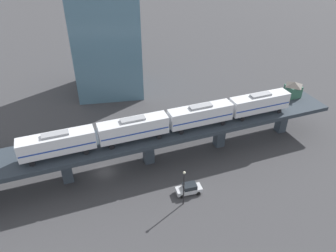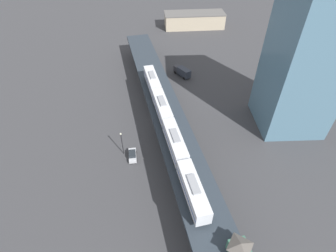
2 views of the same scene
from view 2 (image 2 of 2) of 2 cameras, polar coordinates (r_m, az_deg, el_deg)
The scene contains 10 objects.
ground_plane at distance 75.24m, azimuth -1.10°, elevation 1.33°, with size 400.00×400.00×0.00m, color #38383A.
elevated_viaduct at distance 71.55m, azimuth -1.13°, elevation 4.77°, with size 26.16×91.87×6.67m.
subway_train at distance 60.19m, azimuth -0.00°, elevation 0.74°, with size 12.45×49.39×4.45m.
signal_hut at distance 44.87m, azimuth 15.25°, elevation -24.33°, with size 3.79×3.79×3.40m.
street_car_white at distance 93.46m, azimuth -5.57°, elevation 10.65°, with size 2.76×4.70×1.89m.
street_car_silver at distance 64.74m, azimuth -7.75°, elevation -6.29°, with size 2.29×4.56×1.89m.
delivery_truck at distance 94.61m, azimuth 3.13°, elevation 11.78°, with size 5.96×7.19×3.20m.
street_lamp at distance 63.77m, azimuth -10.00°, elevation -3.43°, with size 0.44×0.44×6.94m.
warehouse_building at distance 136.70m, azimuth 5.73°, elevation 21.98°, with size 29.00×11.50×6.80m.
office_tower at distance 72.55m, azimuth 27.64°, elevation 11.85°, with size 16.00×16.00×36.00m.
Camera 2 is at (-0.95, -57.58, 48.42)m, focal length 28.00 mm.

